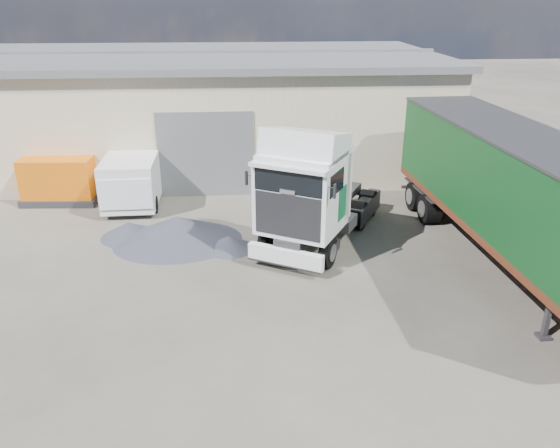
{
  "coord_description": "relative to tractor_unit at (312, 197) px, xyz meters",
  "views": [
    {
      "loc": [
        -0.53,
        -12.26,
        8.02
      ],
      "look_at": [
        0.59,
        3.0,
        1.53
      ],
      "focal_mm": 35.0,
      "sensor_mm": 36.0,
      "label": 1
    }
  ],
  "objects": [
    {
      "name": "ground",
      "position": [
        -1.75,
        -4.57,
        -1.82
      ],
      "size": [
        120.0,
        120.0,
        0.0
      ],
      "primitive_type": "plane",
      "color": "#2A2622",
      "rests_on": "ground"
    },
    {
      "name": "tractor_unit",
      "position": [
        0.0,
        0.0,
        0.0
      ],
      "size": [
        5.2,
        6.71,
        4.33
      ],
      "rotation": [
        0.0,
        0.0,
        -0.51
      ],
      "color": "black",
      "rests_on": "ground"
    },
    {
      "name": "gravel_heap",
      "position": [
        -4.65,
        0.76,
        -1.39
      ],
      "size": [
        5.66,
        5.04,
        0.94
      ],
      "rotation": [
        0.0,
        0.0,
        0.13
      ],
      "color": "#20212A",
      "rests_on": "ground"
    },
    {
      "name": "orange_skip",
      "position": [
        -9.75,
        5.23,
        -1.0
      ],
      "size": [
        3.14,
        2.07,
        1.89
      ],
      "rotation": [
        0.0,
        0.0,
        -0.06
      ],
      "color": "#2D2D30",
      "rests_on": "ground"
    },
    {
      "name": "panel_van",
      "position": [
        -6.71,
        5.02,
        -0.77
      ],
      "size": [
        2.14,
        5.03,
        2.04
      ],
      "rotation": [
        0.0,
        0.0,
        0.02
      ],
      "color": "black",
      "rests_on": "ground"
    },
    {
      "name": "warehouse",
      "position": [
        -7.75,
        11.43,
        0.84
      ],
      "size": [
        30.6,
        12.6,
        5.42
      ],
      "color": "beige",
      "rests_on": "ground"
    },
    {
      "name": "box_trailer",
      "position": [
        5.94,
        -1.62,
        0.76
      ],
      "size": [
        3.3,
        12.84,
        4.23
      ],
      "rotation": [
        0.0,
        0.0,
        0.05
      ],
      "color": "#2D2D30",
      "rests_on": "ground"
    }
  ]
}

